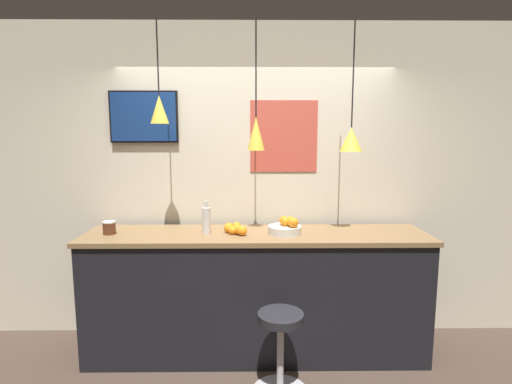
# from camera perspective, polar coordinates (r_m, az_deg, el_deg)

# --- Properties ---
(back_wall) EXTENTS (8.00, 0.06, 2.90)m
(back_wall) POSITION_cam_1_polar(r_m,az_deg,el_deg) (3.75, -0.07, 1.31)
(back_wall) COLOR beige
(back_wall) RESTS_ON ground_plane
(service_counter) EXTENTS (2.89, 0.65, 1.08)m
(service_counter) POSITION_cam_1_polar(r_m,az_deg,el_deg) (3.56, 0.00, -14.27)
(service_counter) COLOR black
(service_counter) RESTS_ON ground_plane
(bar_stool) EXTENTS (0.42, 0.42, 0.63)m
(bar_stool) POSITION_cam_1_polar(r_m,az_deg,el_deg) (3.11, 3.51, -20.83)
(bar_stool) COLOR #B7B7BC
(bar_stool) RESTS_ON ground_plane
(fruit_bowl) EXTENTS (0.28, 0.28, 0.15)m
(fruit_bowl) POSITION_cam_1_polar(r_m,az_deg,el_deg) (3.36, 4.28, -5.07)
(fruit_bowl) COLOR beige
(fruit_bowl) RESTS_ON service_counter
(orange_pile) EXTENTS (0.20, 0.26, 0.08)m
(orange_pile) POSITION_cam_1_polar(r_m,az_deg,el_deg) (3.37, -2.98, -5.30)
(orange_pile) COLOR orange
(orange_pile) RESTS_ON service_counter
(juice_bottle) EXTENTS (0.07, 0.07, 0.28)m
(juice_bottle) POSITION_cam_1_polar(r_m,az_deg,el_deg) (3.36, -7.11, -4.00)
(juice_bottle) COLOR silver
(juice_bottle) RESTS_ON service_counter
(spread_jar) EXTENTS (0.10, 0.10, 0.11)m
(spread_jar) POSITION_cam_1_polar(r_m,az_deg,el_deg) (3.55, -20.24, -4.81)
(spread_jar) COLOR #562D19
(spread_jar) RESTS_ON service_counter
(pendant_lamp_left) EXTENTS (0.15, 0.15, 0.81)m
(pendant_lamp_left) POSITION_cam_1_polar(r_m,az_deg,el_deg) (3.39, -13.64, 11.47)
(pendant_lamp_left) COLOR black
(pendant_lamp_middle) EXTENTS (0.14, 0.14, 1.03)m
(pendant_lamp_middle) POSITION_cam_1_polar(r_m,az_deg,el_deg) (3.30, -0.00, 8.45)
(pendant_lamp_middle) COLOR black
(pendant_lamp_right) EXTENTS (0.19, 0.19, 1.04)m
(pendant_lamp_right) POSITION_cam_1_polar(r_m,az_deg,el_deg) (3.40, 13.44, 7.45)
(pendant_lamp_right) COLOR black
(mounted_tv) EXTENTS (0.61, 0.04, 0.46)m
(mounted_tv) POSITION_cam_1_polar(r_m,az_deg,el_deg) (3.80, -15.73, 10.29)
(mounted_tv) COLOR black
(wall_poster) EXTENTS (0.61, 0.01, 0.65)m
(wall_poster) POSITION_cam_1_polar(r_m,az_deg,el_deg) (3.70, 3.99, 7.93)
(wall_poster) COLOR #C64C3D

